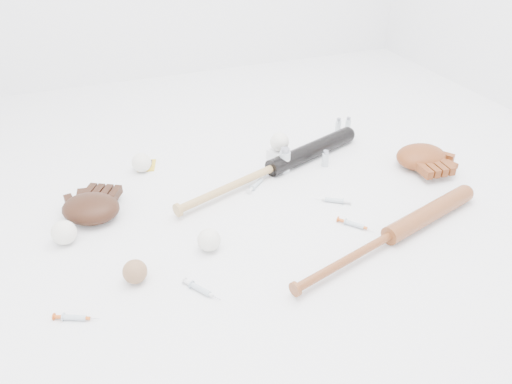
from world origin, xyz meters
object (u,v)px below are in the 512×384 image
object	(u,v)px
glove_dark	(91,208)
pedestal	(279,155)
bat_dark	(273,168)
bat_wood	(390,235)

from	to	relation	value
glove_dark	pedestal	distance (m)	0.80
bat_dark	glove_dark	bearing A→B (deg)	163.61
bat_wood	glove_dark	xyz separation A→B (m)	(-0.89, 0.50, 0.01)
bat_dark	bat_wood	xyz separation A→B (m)	(0.19, -0.54, -0.00)
bat_dark	pedestal	bearing A→B (deg)	35.72
bat_wood	bat_dark	bearing A→B (deg)	93.08
bat_dark	bat_wood	distance (m)	0.57
pedestal	glove_dark	bearing A→B (deg)	-168.78
bat_wood	pedestal	world-z (taller)	bat_wood
bat_wood	glove_dark	bearing A→B (deg)	134.75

